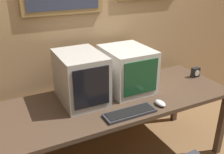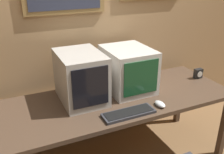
% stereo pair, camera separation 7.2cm
% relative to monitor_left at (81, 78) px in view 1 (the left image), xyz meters
% --- Properties ---
extents(wall_back, '(8.00, 0.08, 2.60)m').
position_rel_monitor_left_xyz_m(wall_back, '(0.24, 0.38, 0.39)').
color(wall_back, tan).
rests_on(wall_back, ground_plane).
extents(desk, '(2.17, 0.78, 0.71)m').
position_rel_monitor_left_xyz_m(desk, '(0.24, -0.11, -0.27)').
color(desk, '#4C3828').
rests_on(desk, ground_plane).
extents(monitor_left, '(0.35, 0.49, 0.42)m').
position_rel_monitor_left_xyz_m(monitor_left, '(0.00, 0.00, 0.00)').
color(monitor_left, '#B7B2A8').
rests_on(monitor_left, desk).
extents(monitor_right, '(0.39, 0.48, 0.39)m').
position_rel_monitor_left_xyz_m(monitor_right, '(0.45, 0.02, -0.01)').
color(monitor_right, beige).
rests_on(monitor_right, desk).
extents(keyboard_main, '(0.42, 0.14, 0.03)m').
position_rel_monitor_left_xyz_m(keyboard_main, '(0.25, -0.39, -0.20)').
color(keyboard_main, '#333338').
rests_on(keyboard_main, desk).
extents(mouse_near_keyboard, '(0.07, 0.12, 0.04)m').
position_rel_monitor_left_xyz_m(mouse_near_keyboard, '(0.54, -0.38, -0.19)').
color(mouse_near_keyboard, silver).
rests_on(mouse_near_keyboard, desk).
extents(desk_clock, '(0.09, 0.05, 0.10)m').
position_rel_monitor_left_xyz_m(desk_clock, '(1.23, -0.06, -0.16)').
color(desk_clock, black).
rests_on(desk_clock, desk).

